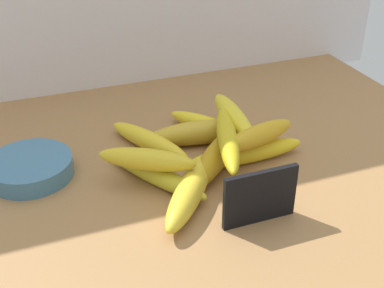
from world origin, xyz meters
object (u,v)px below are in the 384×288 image
chalkboard_sign (260,199)px  banana_5 (201,132)px  banana_8 (234,117)px  banana_0 (246,153)px  banana_4 (217,157)px  banana_6 (189,191)px  banana_2 (229,137)px  banana_10 (227,138)px  fruit_bowl (30,168)px  banana_1 (214,127)px  banana_9 (258,136)px  banana_11 (147,159)px  banana_3 (155,174)px  banana_7 (149,141)px

chalkboard_sign → banana_5: (0.31, 23.04, -1.69)cm
banana_5 → banana_8: 6.42cm
banana_0 → banana_5: size_ratio=1.10×
chalkboard_sign → banana_4: bearing=90.5°
banana_4 → banana_6: size_ratio=1.03×
chalkboard_sign → banana_2: bearing=77.1°
banana_4 → banana_10: 3.94cm
fruit_bowl → banana_6: bearing=-36.2°
banana_1 → banana_6: 20.89cm
banana_9 → banana_11: 18.88cm
banana_1 → banana_6: (-11.42, -17.48, 0.40)cm
banana_3 → banana_10: (12.27, 0.12, 4.02)cm
chalkboard_sign → fruit_bowl: 37.31cm
banana_4 → banana_8: 9.21cm
banana_3 → banana_0: bearing=1.7°
banana_1 → banana_6: banana_6 is taller
chalkboard_sign → banana_3: 17.94cm
banana_10 → banana_11: 13.69cm
chalkboard_sign → fruit_bowl: chalkboard_sign is taller
banana_6 → banana_8: banana_8 is taller
banana_2 → banana_10: bearing=-117.8°
banana_2 → banana_9: size_ratio=1.09×
banana_0 → banana_5: (-4.76, 8.54, 0.39)cm
fruit_bowl → banana_9: banana_9 is taller
banana_3 → banana_6: 7.37cm
banana_3 → banana_8: bearing=23.1°
fruit_bowl → banana_0: size_ratio=0.66×
fruit_bowl → banana_3: (18.27, -9.04, 0.11)cm
banana_6 → banana_7: banana_6 is taller
banana_9 → banana_10: 5.26cm
fruit_bowl → banana_7: 20.25cm
banana_5 → banana_9: bearing=-56.4°
banana_1 → banana_0: bearing=-82.1°
chalkboard_sign → banana_2: (4.74, 20.66, -2.17)cm
banana_7 → banana_8: (14.67, -3.22, 3.48)cm
banana_1 → banana_9: banana_9 is taller
banana_2 → banana_9: banana_9 is taller
banana_7 → banana_10: 15.04cm
banana_6 → banana_8: size_ratio=1.08×
banana_0 → banana_8: size_ratio=1.15×
banana_1 → banana_2: bearing=-75.3°
banana_10 → banana_4: bearing=160.5°
chalkboard_sign → banana_3: (-10.95, 14.04, -2.23)cm
banana_7 → banana_11: bearing=-107.2°
banana_1 → banana_11: (-15.98, -11.31, 3.35)cm
banana_7 → banana_10: (10.32, -10.18, 3.97)cm
banana_1 → fruit_bowl: bearing=-176.9°
fruit_bowl → banana_1: (32.86, 1.79, 0.10)cm
chalkboard_sign → banana_6: (-7.78, 7.39, -1.83)cm
chalkboard_sign → banana_10: (1.32, 14.16, 1.79)cm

